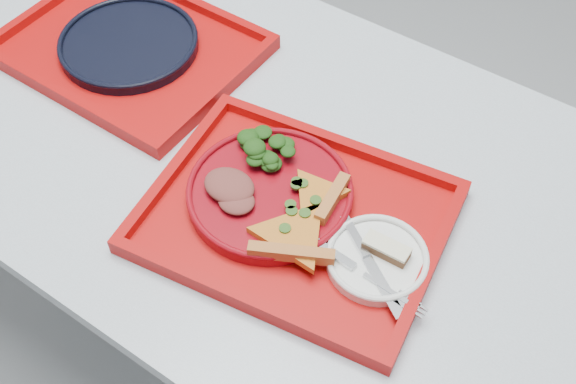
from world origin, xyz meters
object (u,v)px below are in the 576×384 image
(tray_far, at_px, (130,51))
(navy_plate, at_px, (129,45))
(dessert_bar, at_px, (386,249))
(dinner_plate, at_px, (270,194))
(tray_main, at_px, (295,220))

(tray_far, relative_size, navy_plate, 1.73)
(navy_plate, height_order, dessert_bar, dessert_bar)
(tray_far, xyz_separation_m, dinner_plate, (0.43, -0.14, 0.02))
(tray_far, relative_size, dinner_plate, 1.73)
(tray_main, distance_m, navy_plate, 0.50)
(tray_main, xyz_separation_m, tray_far, (-0.48, 0.15, 0.00))
(tray_main, height_order, dessert_bar, dessert_bar)
(tray_far, distance_m, navy_plate, 0.01)
(tray_main, distance_m, tray_far, 0.50)
(dessert_bar, bearing_deg, tray_far, 165.03)
(tray_main, xyz_separation_m, dessert_bar, (0.15, 0.02, 0.03))
(tray_far, distance_m, dessert_bar, 0.65)
(dinner_plate, bearing_deg, tray_far, 161.78)
(tray_main, height_order, dinner_plate, dinner_plate)
(tray_far, height_order, navy_plate, navy_plate)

